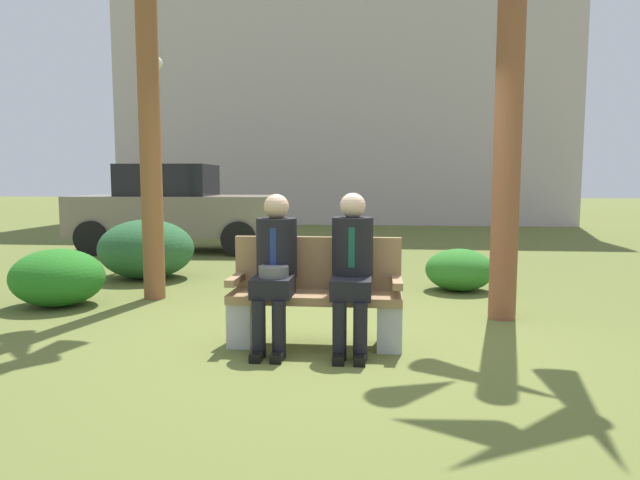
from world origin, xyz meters
The scene contains 10 objects.
ground_plane centered at (0.00, 0.00, 0.00)m, with size 80.00×80.00×0.00m, color #5D662F.
park_bench centered at (-0.16, -0.23, 0.40)m, with size 1.43×0.44×0.90m.
seated_man_left centered at (-0.48, -0.36, 0.71)m, with size 0.34×0.72×1.27m.
seated_man_right centered at (0.15, -0.35, 0.72)m, with size 0.34×0.72×1.28m.
shrub_near_bench centered at (-3.14, 0.93, 0.32)m, with size 1.01×0.93×0.63m, color #24701E.
shrub_mid_lawn centered at (-2.88, 2.74, 0.42)m, with size 1.33×1.22×0.83m, color #275A30.
shrub_far_lawn centered at (1.38, 2.26, 0.26)m, with size 0.84×0.77×0.53m, color #2C7425.
parked_car_near centered at (-3.58, 5.81, 0.84)m, with size 3.97×1.86×1.68m.
street_lamp centered at (-3.24, 4.17, 2.08)m, with size 0.24×0.24×3.37m.
building_backdrop centered at (-0.81, 16.66, 5.74)m, with size 14.95×8.76×11.42m.
Camera 1 is at (0.35, -4.90, 1.39)m, focal length 31.87 mm.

